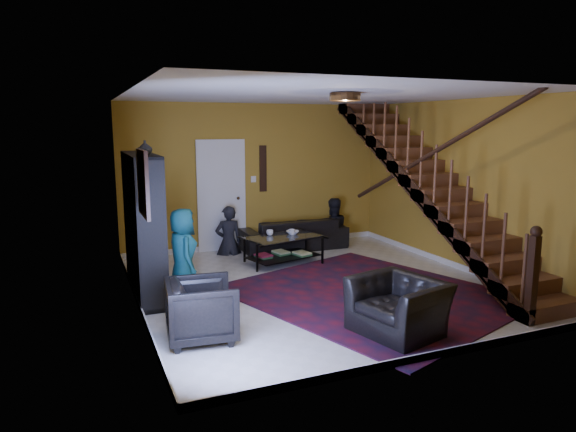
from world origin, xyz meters
The scene contains 21 objects.
floor centered at (0.00, 0.00, 0.00)m, with size 5.50×5.50×0.00m, color beige.
room centered at (-1.33, 1.33, 0.05)m, with size 5.50×5.50×5.50m.
staircase centered at (2.12, 0.00, 1.40)m, with size 0.95×5.02×3.18m.
bookshelf centered at (-2.40, 0.60, 0.96)m, with size 0.35×1.80×2.00m.
door centered at (-0.70, 2.73, 1.02)m, with size 0.82×0.05×2.05m, color silver.
framed_picture centered at (-2.57, -0.90, 1.75)m, with size 0.04×0.74×0.74m, color maroon.
wall_hanging centered at (0.15, 2.73, 1.55)m, with size 0.14×0.03×0.90m, color black.
ceiling_fixture centered at (0.00, -0.80, 2.74)m, with size 0.40×0.40×0.10m, color #3F2814.
rug centered at (0.52, -0.71, 0.01)m, with size 3.16×3.61×0.02m, color #4F0E1B.
sofa centered at (0.62, 2.30, 0.30)m, with size 2.05×0.80×0.60m, color black.
armchair_left centered at (-2.05, -1.31, 0.35)m, with size 0.74×0.76×0.69m, color black.
armchair_right centered at (0.09, -2.00, 0.32)m, with size 0.98×0.86×0.64m, color black.
person_adult_a centered at (-0.68, 2.35, 0.23)m, with size 0.50×0.33×1.37m, color black.
person_adult_b centered at (1.50, 2.35, 0.25)m, with size 0.68×0.53×1.39m, color black.
person_child centered at (-1.95, 0.19, 0.63)m, with size 0.62×0.40×1.27m, color #18585C.
coffee_table centered at (0.01, 1.35, 0.28)m, with size 1.40×1.02×0.48m.
cup_a centered at (-0.16, 1.54, 0.53)m, with size 0.12×0.12×0.10m, color #999999.
cup_b centered at (0.21, 1.42, 0.53)m, with size 0.11×0.11×0.10m, color #999999.
bowl centered at (0.25, 1.49, 0.51)m, with size 0.22×0.22×0.06m, color #999999.
vase centered at (-2.41, 0.10, 2.10)m, with size 0.18×0.18×0.19m, color #999999.
popcorn_bucket centered at (-2.04, -0.65, 0.10)m, with size 0.15×0.15×0.17m, color red.
Camera 1 is at (-3.26, -6.71, 2.37)m, focal length 32.00 mm.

